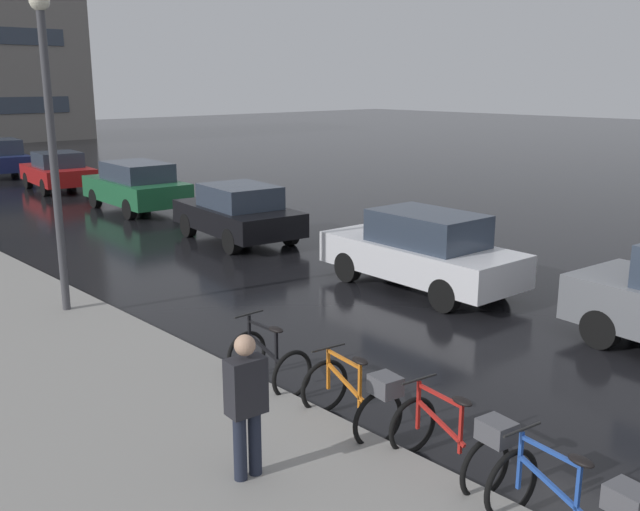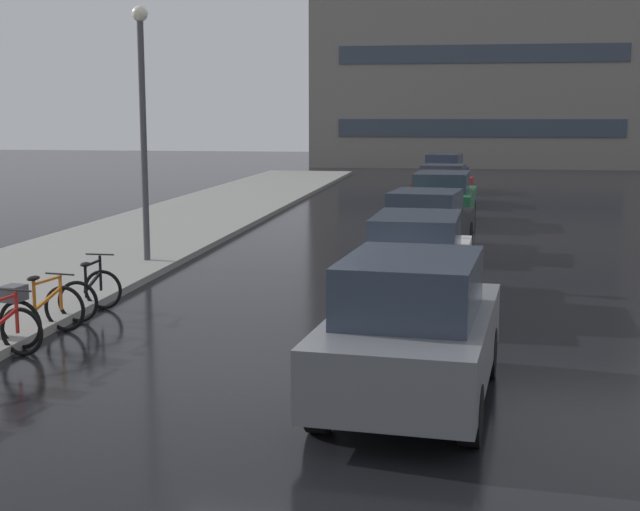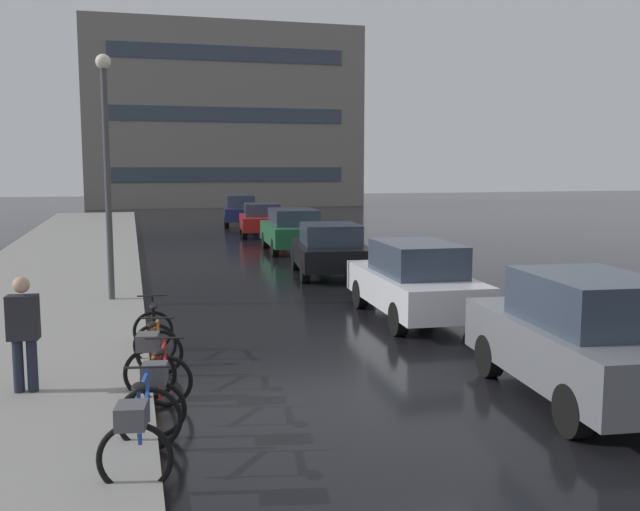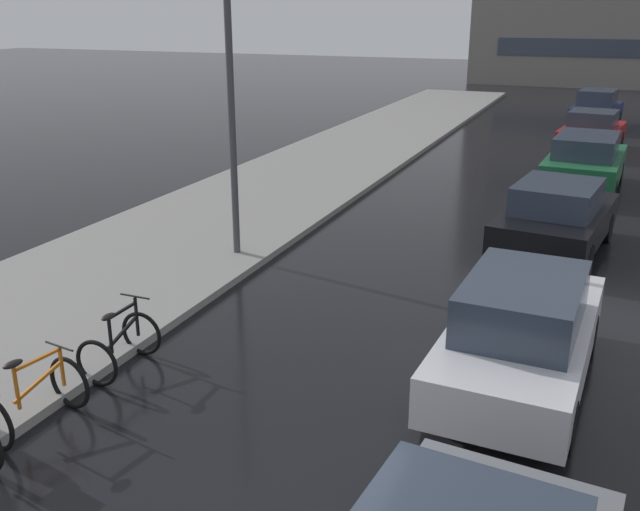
{
  "view_description": "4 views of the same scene",
  "coord_description": "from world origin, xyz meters",
  "px_view_note": "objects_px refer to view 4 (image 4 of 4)",
  "views": [
    {
      "loc": [
        -9.24,
        -4.26,
        4.2
      ],
      "look_at": [
        -1.47,
        4.22,
        1.35
      ],
      "focal_mm": 40.0,
      "sensor_mm": 36.0,
      "label": 1
    },
    {
      "loc": [
        2.55,
        -10.74,
        3.33
      ],
      "look_at": [
        0.35,
        3.17,
        1.1
      ],
      "focal_mm": 50.0,
      "sensor_mm": 36.0,
      "label": 2
    },
    {
      "loc": [
        -3.81,
        -8.84,
        3.18
      ],
      "look_at": [
        -0.71,
        2.83,
        1.65
      ],
      "focal_mm": 40.0,
      "sensor_mm": 36.0,
      "label": 3
    },
    {
      "loc": [
        2.63,
        -4.34,
        4.94
      ],
      "look_at": [
        -1.0,
        4.48,
        1.62
      ],
      "focal_mm": 40.0,
      "sensor_mm": 36.0,
      "label": 4
    }
  ],
  "objects_px": {
    "car_white": "(522,332)",
    "car_black": "(556,216)",
    "bicycle_third": "(21,397)",
    "car_red": "(592,131)",
    "car_navy": "(596,109)",
    "bicycle_farthest": "(120,345)",
    "car_green": "(585,162)",
    "streetlamp": "(231,91)"
  },
  "relations": [
    {
      "from": "car_white",
      "to": "car_black",
      "type": "relative_size",
      "value": 1.05
    },
    {
      "from": "bicycle_third",
      "to": "car_red",
      "type": "height_order",
      "value": "car_red"
    },
    {
      "from": "bicycle_third",
      "to": "car_white",
      "type": "bearing_deg",
      "value": 32.8
    },
    {
      "from": "car_red",
      "to": "car_navy",
      "type": "relative_size",
      "value": 0.98
    },
    {
      "from": "car_navy",
      "to": "bicycle_third",
      "type": "bearing_deg",
      "value": -101.09
    },
    {
      "from": "car_navy",
      "to": "bicycle_farthest",
      "type": "bearing_deg",
      "value": -101.71
    },
    {
      "from": "car_white",
      "to": "car_green",
      "type": "bearing_deg",
      "value": 89.2
    },
    {
      "from": "car_white",
      "to": "streetlamp",
      "type": "relative_size",
      "value": 0.78
    },
    {
      "from": "bicycle_farthest",
      "to": "car_black",
      "type": "relative_size",
      "value": 0.26
    },
    {
      "from": "car_green",
      "to": "car_red",
      "type": "relative_size",
      "value": 1.11
    },
    {
      "from": "bicycle_third",
      "to": "car_white",
      "type": "relative_size",
      "value": 0.34
    },
    {
      "from": "car_navy",
      "to": "car_white",
      "type": "bearing_deg",
      "value": -90.03
    },
    {
      "from": "bicycle_farthest",
      "to": "car_navy",
      "type": "height_order",
      "value": "car_navy"
    },
    {
      "from": "bicycle_farthest",
      "to": "car_navy",
      "type": "xyz_separation_m",
      "value": [
        5.35,
        25.78,
        0.43
      ]
    },
    {
      "from": "car_black",
      "to": "car_red",
      "type": "bearing_deg",
      "value": 89.13
    },
    {
      "from": "car_green",
      "to": "bicycle_farthest",
      "type": "bearing_deg",
      "value": -111.66
    },
    {
      "from": "car_white",
      "to": "car_black",
      "type": "height_order",
      "value": "car_white"
    },
    {
      "from": "bicycle_third",
      "to": "car_white",
      "type": "distance_m",
      "value": 6.43
    },
    {
      "from": "bicycle_farthest",
      "to": "car_green",
      "type": "relative_size",
      "value": 0.25
    },
    {
      "from": "car_red",
      "to": "streetlamp",
      "type": "xyz_separation_m",
      "value": [
        -6.22,
        -15.04,
        2.67
      ]
    },
    {
      "from": "bicycle_third",
      "to": "car_red",
      "type": "distance_m",
      "value": 22.43
    },
    {
      "from": "car_white",
      "to": "car_black",
      "type": "distance_m",
      "value": 6.21
    },
    {
      "from": "streetlamp",
      "to": "bicycle_farthest",
      "type": "bearing_deg",
      "value": -80.84
    },
    {
      "from": "bicycle_third",
      "to": "bicycle_farthest",
      "type": "relative_size",
      "value": 1.38
    },
    {
      "from": "car_navy",
      "to": "streetlamp",
      "type": "distance_m",
      "value": 21.92
    },
    {
      "from": "bicycle_farthest",
      "to": "car_black",
      "type": "bearing_deg",
      "value": 56.36
    },
    {
      "from": "car_green",
      "to": "car_navy",
      "type": "height_order",
      "value": "car_navy"
    },
    {
      "from": "bicycle_third",
      "to": "car_black",
      "type": "distance_m",
      "value": 11.05
    },
    {
      "from": "car_green",
      "to": "car_navy",
      "type": "relative_size",
      "value": 1.09
    },
    {
      "from": "bicycle_farthest",
      "to": "car_red",
      "type": "xyz_separation_m",
      "value": [
        5.43,
        19.94,
        0.36
      ]
    },
    {
      "from": "car_black",
      "to": "car_green",
      "type": "height_order",
      "value": "car_green"
    },
    {
      "from": "bicycle_farthest",
      "to": "car_green",
      "type": "bearing_deg",
      "value": 68.34
    },
    {
      "from": "car_black",
      "to": "car_red",
      "type": "xyz_separation_m",
      "value": [
        0.18,
        12.06,
        -0.02
      ]
    },
    {
      "from": "car_white",
      "to": "car_red",
      "type": "distance_m",
      "value": 18.27
    },
    {
      "from": "car_black",
      "to": "car_navy",
      "type": "distance_m",
      "value": 17.9
    },
    {
      "from": "car_green",
      "to": "car_red",
      "type": "distance_m",
      "value": 6.09
    },
    {
      "from": "car_white",
      "to": "car_navy",
      "type": "distance_m",
      "value": 24.11
    },
    {
      "from": "bicycle_third",
      "to": "car_navy",
      "type": "relative_size",
      "value": 0.37
    },
    {
      "from": "car_black",
      "to": "car_navy",
      "type": "bearing_deg",
      "value": 89.68
    },
    {
      "from": "car_white",
      "to": "streetlamp",
      "type": "bearing_deg",
      "value": 152.23
    },
    {
      "from": "car_green",
      "to": "car_red",
      "type": "xyz_separation_m",
      "value": [
        -0.07,
        6.09,
        -0.07
      ]
    },
    {
      "from": "bicycle_third",
      "to": "bicycle_farthest",
      "type": "distance_m",
      "value": 1.81
    }
  ]
}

